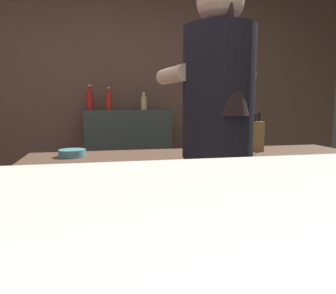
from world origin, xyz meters
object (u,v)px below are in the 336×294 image
Objects in this scene: mixing_bowl at (72,153)px; bottle_olive_oil at (109,101)px; bottle_soy at (90,100)px; knife_block at (255,136)px; bartender at (218,139)px; bottle_hot_sauce at (144,102)px; chefs_knife at (237,154)px.

bottle_olive_oil is (0.27, 1.29, 0.32)m from mixing_bowl.
bottle_olive_oil is at bearing -19.06° from bottle_soy.
bartender is at bearing -131.30° from knife_block.
bartender is 1.90m from bottle_hot_sauce.
bottle_olive_oil is at bearing 78.34° from mixing_bowl.
mixing_bowl is 1.52m from bottle_hot_sauce.
mixing_bowl is 0.73× the size of bottle_olive_oil.
knife_block is 1.18m from mixing_bowl.
bottle_soy reaches higher than bottle_hot_sauce.
bottle_soy reaches higher than chefs_knife.
mixing_bowl reaches higher than chefs_knife.
bottle_hot_sauce is (0.62, 1.35, 0.31)m from mixing_bowl.
mixing_bowl is 0.65× the size of bottle_soy.
bartender is 1.89m from bottle_olive_oil.
knife_block is 1.18× the size of bottle_olive_oil.
mixing_bowl is at bearing 176.30° from chefs_knife.
bottle_olive_oil is (-0.92, 1.31, 0.24)m from knife_block.
chefs_knife is 1.64m from bottle_olive_oil.
chefs_knife is at bearing -75.54° from bottle_hot_sauce.
knife_block is 1.77m from bottle_soy.
bartender reaches higher than bottle_soy.
bartender is 7.21× the size of bottle_soy.
bottle_olive_oil reaches higher than knife_block.
bottle_soy is (-1.10, 1.37, 0.25)m from knife_block.
chefs_knife is 1.78m from bottle_soy.
bottle_soy is at bearing 160.94° from bottle_olive_oil.
knife_block is 1.36× the size of bottle_hot_sauce.
bartender is at bearing -120.64° from chefs_knife.
bottle_olive_oil is at bearing 125.07° from knife_block.
chefs_knife is 0.97× the size of bottle_soy.
bottle_hot_sauce is at bearing 65.25° from mixing_bowl.
bottle_soy is at bearing 179.97° from bottle_hot_sauce.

